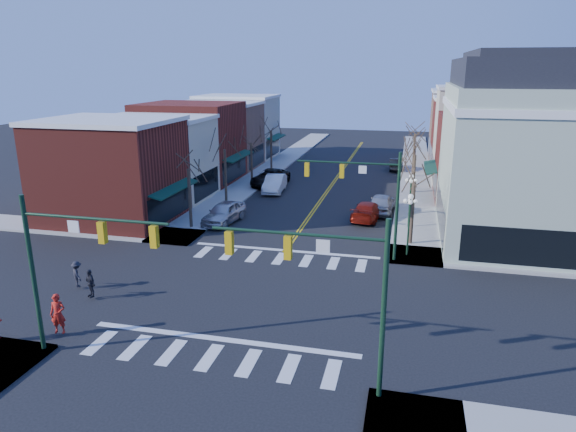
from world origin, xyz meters
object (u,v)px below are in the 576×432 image
Objects in this scene: victorian_corner at (534,149)px; car_left_mid at (275,184)px; car_left_far at (270,178)px; pedestrian_red_a at (58,314)px; car_right_near at (368,211)px; pedestrian_dark_a at (90,283)px; pedestrian_dark_b at (77,274)px; car_left_near at (224,213)px; lamppost_corner at (410,214)px; car_right_mid at (382,203)px; car_right_far at (396,164)px; lamppost_midblock at (410,192)px.

victorian_corner is 24.56m from car_left_mid.
pedestrian_red_a reaches higher than car_left_far.
car_left_far is 1.19× the size of car_right_near.
car_right_near is 3.25× the size of pedestrian_dark_a.
car_left_far is 28.56m from pedestrian_dark_b.
car_left_near is 14.16m from car_left_far.
pedestrian_dark_a is (-2.08, -29.35, 0.09)m from car_left_far.
lamppost_corner reaches higher than car_right_near.
lamppost_corner reaches higher than pedestrian_dark_b.
pedestrian_dark_b is at bearing -97.34° from car_left_near.
car_right_near is at bearing 70.03° from car_right_mid.
car_left_mid reaches higher than car_left_far.
lamppost_corner is 0.71× the size of car_left_far.
victorian_corner reaches higher than car_right_far.
car_left_far is 3.85× the size of pedestrian_dark_a.
lamppost_midblock is at bearing 123.36° from car_right_mid.
car_right_far is (12.76, 25.95, -0.14)m from car_left_near.
car_left_near is at bearing -101.07° from car_left_mid.
pedestrian_dark_a is 1.83m from pedestrian_dark_b.
lamppost_corner is (-8.30, -6.00, -3.70)m from victorian_corner.
car_left_far reaches higher than car_right_far.
car_right_far is (0.49, 19.89, -0.14)m from car_right_mid.
car_right_mid reaches higher than car_right_far.
lamppost_midblock is at bearing 176.55° from victorian_corner.
car_right_near is 23.28m from pedestrian_dark_b.
lamppost_corner is 6.50m from lamppost_midblock.
pedestrian_red_a is (-1.17, -19.05, 0.26)m from car_left_near.
car_left_mid reaches higher than pedestrian_dark_b.
lamppost_midblock reaches higher than pedestrian_red_a.
lamppost_corner reaches higher than car_left_far.
pedestrian_dark_a is (-13.33, -18.93, 0.20)m from car_right_near.
car_right_near is 3.38× the size of pedestrian_dark_b.
pedestrian_dark_b is (-16.36, -40.13, 0.19)m from car_right_far.
pedestrian_dark_b is at bearing 55.57° from car_right_mid.
pedestrian_dark_b is (-26.50, -15.65, -5.75)m from victorian_corner.
lamppost_midblock reaches higher than car_left_mid.
car_left_near is 0.83× the size of car_left_far.
car_left_near reaches higher than car_left_mid.
lamppost_midblock is 24.02m from pedestrian_dark_a.
car_right_mid is at bearing -87.08° from pedestrian_dark_b.
car_left_far is at bearing -56.22° from pedestrian_dark_b.
car_right_mid is 3.17× the size of pedestrian_dark_a.
lamppost_corner is at bearing -55.05° from car_left_mid.
car_right_mid is (1.02, 2.32, 0.11)m from car_right_near.
lamppost_corner is at bearing -10.30° from car_left_near.
lamppost_midblock is 24.42m from pedestrian_dark_b.
lamppost_midblock is at bearing -40.29° from car_left_mid.
lamppost_corner is 9.19m from car_right_near.
car_left_far reaches higher than car_right_near.
car_left_far is 3.13× the size of pedestrian_red_a.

